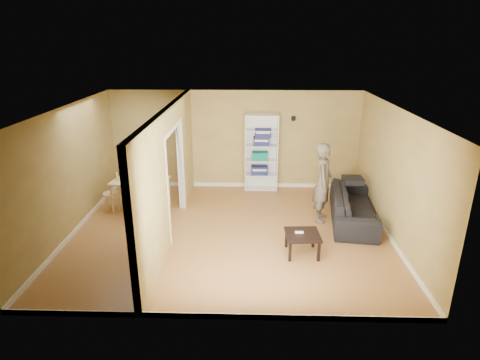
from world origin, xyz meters
The scene contains 16 objects.
room_shell centered at (0.00, 0.00, 1.30)m, with size 6.50×6.50×6.50m.
partition centered at (-1.20, 0.00, 1.30)m, with size 0.22×5.50×2.60m, color tan, non-canonical shape.
wall_speaker centered at (1.50, 2.69, 1.90)m, with size 0.10×0.10×0.10m, color black.
sofa centered at (2.70, 0.69, 0.44)m, with size 1.00×2.33×0.89m, color black.
person centered at (2.00, 0.69, 1.04)m, with size 0.59×0.76×2.08m, color slate.
bookshelf centered at (0.69, 2.61, 1.01)m, with size 0.85×0.37×2.03m.
paper_box_navy_a centered at (0.65, 2.56, 0.54)m, with size 0.43×0.28×0.22m, color navy.
paper_box_teal centered at (0.65, 2.56, 0.93)m, with size 0.41×0.27×0.21m, color teal.
paper_box_navy_b centered at (0.69, 2.56, 1.33)m, with size 0.41×0.27×0.21m, color navy.
paper_box_navy_c centered at (0.72, 2.56, 1.54)m, with size 0.42×0.27×0.21m, color navy.
coffee_table centered at (1.40, -0.83, 0.36)m, with size 0.63×0.63×0.42m.
game_controller centered at (1.34, -0.80, 0.43)m, with size 0.16×0.04×0.03m, color white.
dining_table centered at (-2.15, 1.10, 0.68)m, with size 1.21×0.81×0.75m.
chair_left centered at (-2.82, 1.05, 0.45)m, with size 0.41×0.41×0.90m, color tan, non-canonical shape.
chair_near centered at (-2.10, 0.51, 0.49)m, with size 0.45×0.45×0.98m, color tan, non-canonical shape.
chair_far centered at (-2.17, 1.75, 0.48)m, with size 0.44×0.44×0.97m, color tan, non-canonical shape.
Camera 1 is at (0.42, -7.54, 3.89)m, focal length 30.00 mm.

